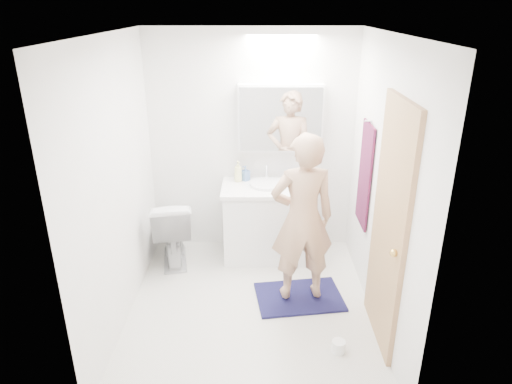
{
  "coord_description": "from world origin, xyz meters",
  "views": [
    {
      "loc": [
        0.07,
        -3.51,
        2.6
      ],
      "look_at": [
        0.05,
        0.25,
        1.05
      ],
      "focal_mm": 32.15,
      "sensor_mm": 36.0,
      "label": 1
    }
  ],
  "objects_px": {
    "toilet": "(172,229)",
    "soap_bottle_a": "(238,171)",
    "toilet_paper_roll": "(338,346)",
    "toothbrush_cup": "(289,177)",
    "person": "(302,219)",
    "soap_bottle_b": "(245,173)",
    "vanity_cabinet": "(266,223)",
    "medicine_cabinet": "(280,118)"
  },
  "relations": [
    {
      "from": "toilet",
      "to": "soap_bottle_a",
      "type": "bearing_deg",
      "value": -169.82
    },
    {
      "from": "medicine_cabinet",
      "to": "toilet",
      "type": "relative_size",
      "value": 1.19
    },
    {
      "from": "toothbrush_cup",
      "to": "toilet_paper_roll",
      "type": "distance_m",
      "value": 1.92
    },
    {
      "from": "toilet",
      "to": "toothbrush_cup",
      "type": "height_order",
      "value": "toothbrush_cup"
    },
    {
      "from": "soap_bottle_a",
      "to": "soap_bottle_b",
      "type": "distance_m",
      "value": 0.09
    },
    {
      "from": "vanity_cabinet",
      "to": "person",
      "type": "distance_m",
      "value": 0.98
    },
    {
      "from": "toilet",
      "to": "toilet_paper_roll",
      "type": "distance_m",
      "value": 2.15
    },
    {
      "from": "vanity_cabinet",
      "to": "medicine_cabinet",
      "type": "bearing_deg",
      "value": 56.54
    },
    {
      "from": "toilet",
      "to": "vanity_cabinet",
      "type": "bearing_deg",
      "value": 176.03
    },
    {
      "from": "toilet",
      "to": "toilet_paper_roll",
      "type": "bearing_deg",
      "value": 127.11
    },
    {
      "from": "medicine_cabinet",
      "to": "toilet",
      "type": "xyz_separation_m",
      "value": [
        -1.15,
        -0.33,
        -1.13
      ]
    },
    {
      "from": "toothbrush_cup",
      "to": "toilet_paper_roll",
      "type": "xyz_separation_m",
      "value": [
        0.31,
        -1.71,
        -0.81
      ]
    },
    {
      "from": "vanity_cabinet",
      "to": "soap_bottle_a",
      "type": "height_order",
      "value": "soap_bottle_a"
    },
    {
      "from": "medicine_cabinet",
      "to": "soap_bottle_b",
      "type": "height_order",
      "value": "medicine_cabinet"
    },
    {
      "from": "toothbrush_cup",
      "to": "toilet",
      "type": "bearing_deg",
      "value": -167.64
    },
    {
      "from": "soap_bottle_a",
      "to": "person",
      "type": "bearing_deg",
      "value": -57.96
    },
    {
      "from": "toilet",
      "to": "toilet_paper_roll",
      "type": "xyz_separation_m",
      "value": [
        1.57,
        -1.43,
        -0.32
      ]
    },
    {
      "from": "toilet",
      "to": "toothbrush_cup",
      "type": "xyz_separation_m",
      "value": [
        1.25,
        0.28,
        0.49
      ]
    },
    {
      "from": "medicine_cabinet",
      "to": "soap_bottle_a",
      "type": "distance_m",
      "value": 0.72
    },
    {
      "from": "toilet_paper_roll",
      "to": "person",
      "type": "bearing_deg",
      "value": 109.4
    },
    {
      "from": "person",
      "to": "vanity_cabinet",
      "type": "bearing_deg",
      "value": -77.94
    },
    {
      "from": "vanity_cabinet",
      "to": "toilet_paper_roll",
      "type": "relative_size",
      "value": 8.18
    },
    {
      "from": "vanity_cabinet",
      "to": "toilet",
      "type": "height_order",
      "value": "vanity_cabinet"
    },
    {
      "from": "vanity_cabinet",
      "to": "soap_bottle_a",
      "type": "relative_size",
      "value": 3.96
    },
    {
      "from": "toilet",
      "to": "soap_bottle_a",
      "type": "distance_m",
      "value": 0.94
    },
    {
      "from": "toilet_paper_roll",
      "to": "soap_bottle_b",
      "type": "bearing_deg",
      "value": 114.47
    },
    {
      "from": "medicine_cabinet",
      "to": "person",
      "type": "xyz_separation_m",
      "value": [
        0.16,
        -1.03,
        -0.66
      ]
    },
    {
      "from": "medicine_cabinet",
      "to": "toothbrush_cup",
      "type": "height_order",
      "value": "medicine_cabinet"
    },
    {
      "from": "person",
      "to": "soap_bottle_b",
      "type": "relative_size",
      "value": 9.54
    },
    {
      "from": "person",
      "to": "soap_bottle_a",
      "type": "distance_m",
      "value": 1.15
    },
    {
      "from": "toilet",
      "to": "soap_bottle_b",
      "type": "height_order",
      "value": "soap_bottle_b"
    },
    {
      "from": "soap_bottle_a",
      "to": "soap_bottle_b",
      "type": "height_order",
      "value": "soap_bottle_a"
    },
    {
      "from": "toothbrush_cup",
      "to": "person",
      "type": "bearing_deg",
      "value": -86.74
    },
    {
      "from": "soap_bottle_a",
      "to": "toilet_paper_roll",
      "type": "distance_m",
      "value": 2.1
    },
    {
      "from": "soap_bottle_b",
      "to": "person",
      "type": "bearing_deg",
      "value": -62.09
    },
    {
      "from": "medicine_cabinet",
      "to": "soap_bottle_a",
      "type": "relative_size",
      "value": 3.87
    },
    {
      "from": "vanity_cabinet",
      "to": "soap_bottle_a",
      "type": "distance_m",
      "value": 0.64
    },
    {
      "from": "soap_bottle_a",
      "to": "toilet_paper_roll",
      "type": "bearing_deg",
      "value": -63.04
    },
    {
      "from": "soap_bottle_a",
      "to": "toothbrush_cup",
      "type": "xyz_separation_m",
      "value": [
        0.55,
        0.01,
        -0.07
      ]
    },
    {
      "from": "vanity_cabinet",
      "to": "toilet",
      "type": "distance_m",
      "value": 1.02
    },
    {
      "from": "soap_bottle_b",
      "to": "toothbrush_cup",
      "type": "xyz_separation_m",
      "value": [
        0.47,
        -0.02,
        -0.04
      ]
    },
    {
      "from": "toilet",
      "to": "person",
      "type": "distance_m",
      "value": 1.56
    }
  ]
}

